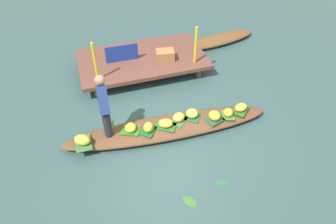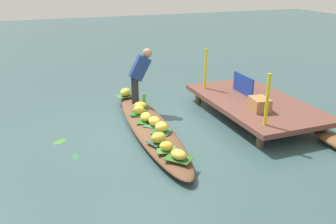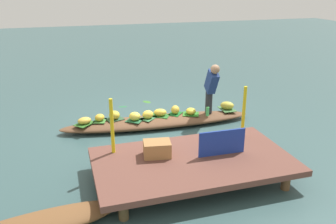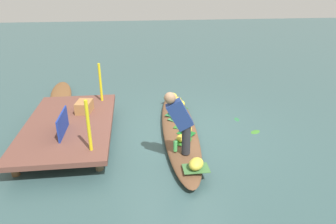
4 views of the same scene
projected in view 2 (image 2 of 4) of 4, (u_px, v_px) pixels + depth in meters
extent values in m
plane|color=#345152|center=(150.00, 131.00, 7.21)|extent=(40.00, 40.00, 0.00)
cube|color=brown|center=(255.00, 103.00, 7.85)|extent=(3.20, 1.80, 0.10)
cylinder|color=brown|center=(198.00, 97.00, 8.79)|extent=(0.14, 0.14, 0.27)
cylinder|color=brown|center=(260.00, 139.00, 6.56)|extent=(0.14, 0.14, 0.27)
cylinder|color=brown|center=(250.00, 90.00, 9.28)|extent=(0.14, 0.14, 0.27)
cylinder|color=brown|center=(324.00, 128.00, 7.05)|extent=(0.14, 0.14, 0.27)
ellipsoid|color=brown|center=(150.00, 127.00, 7.18)|extent=(4.33, 0.96, 0.21)
cube|color=#357343|center=(155.00, 126.00, 6.94)|extent=(0.45, 0.44, 0.01)
ellipsoid|color=yellow|center=(155.00, 121.00, 6.91)|extent=(0.31, 0.28, 0.18)
cube|color=#3D6D39|center=(126.00, 96.00, 8.62)|extent=(0.31, 0.44, 0.01)
ellipsoid|color=gold|center=(126.00, 92.00, 8.58)|extent=(0.39, 0.37, 0.18)
cube|color=#2D6221|center=(178.00, 158.00, 5.72)|extent=(0.49, 0.48, 0.01)
ellipsoid|color=gold|center=(179.00, 154.00, 5.69)|extent=(0.34, 0.29, 0.14)
cube|color=#3E7D33|center=(166.00, 150.00, 5.98)|extent=(0.34, 0.38, 0.01)
ellipsoid|color=gold|center=(166.00, 146.00, 5.95)|extent=(0.29, 0.30, 0.15)
cube|color=#2C7523|center=(140.00, 108.00, 7.82)|extent=(0.45, 0.41, 0.01)
ellipsoid|color=gold|center=(140.00, 105.00, 7.80)|extent=(0.29, 0.31, 0.14)
cube|color=#186625|center=(139.00, 114.00, 7.49)|extent=(0.40, 0.41, 0.01)
ellipsoid|color=gold|center=(139.00, 110.00, 7.45)|extent=(0.28, 0.29, 0.20)
cube|color=#296725|center=(146.00, 121.00, 7.18)|extent=(0.48, 0.45, 0.01)
ellipsoid|color=yellow|center=(146.00, 117.00, 7.15)|extent=(0.33, 0.29, 0.16)
cube|color=#2D5034|center=(159.00, 142.00, 6.25)|extent=(0.43, 0.40, 0.01)
ellipsoid|color=gold|center=(159.00, 137.00, 6.22)|extent=(0.29, 0.31, 0.19)
cube|color=#225D35|center=(161.00, 131.00, 6.69)|extent=(0.46, 0.46, 0.01)
ellipsoid|color=#F8D94A|center=(161.00, 127.00, 6.65)|extent=(0.33, 0.32, 0.18)
cylinder|color=#28282D|center=(135.00, 91.00, 8.10)|extent=(0.16, 0.16, 0.55)
cube|color=navy|center=(140.00, 68.00, 7.96)|extent=(0.21, 0.50, 0.59)
sphere|color=#9E7556|center=(147.00, 53.00, 7.90)|extent=(0.20, 0.20, 0.20)
cylinder|color=#4EBC5C|center=(144.00, 98.00, 8.14)|extent=(0.07, 0.07, 0.20)
cube|color=navy|center=(243.00, 84.00, 8.19)|extent=(0.80, 0.05, 0.43)
cylinder|color=yellow|center=(205.00, 68.00, 8.51)|extent=(0.06, 0.06, 0.95)
cylinder|color=yellow|center=(267.00, 100.00, 6.42)|extent=(0.06, 0.06, 0.95)
cube|color=#A37040|center=(260.00, 104.00, 7.24)|extent=(0.49, 0.39, 0.25)
ellipsoid|color=#3B792A|center=(60.00, 142.00, 6.77)|extent=(0.27, 0.30, 0.01)
ellipsoid|color=#2A6A3F|center=(76.00, 156.00, 6.23)|extent=(0.23, 0.14, 0.01)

